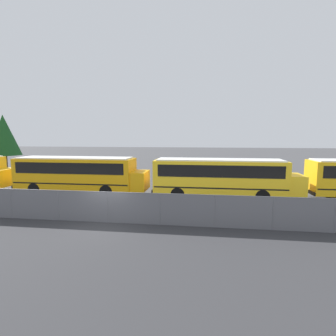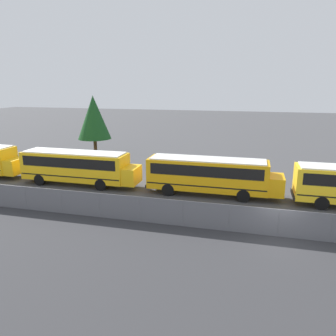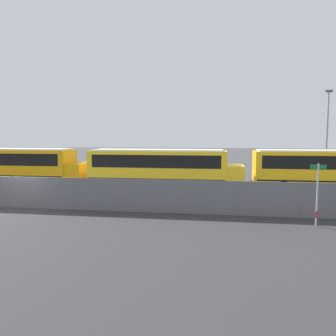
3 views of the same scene
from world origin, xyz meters
The scene contains 6 objects.
ground_plane centered at (0.00, 0.00, 0.00)m, with size 200.00×200.00×0.00m, color #424244.
road_strip centered at (0.00, -6.00, 0.00)m, with size 119.06×12.00×0.01m.
fence centered at (0.00, 0.00, 0.93)m, with size 85.13×0.07×1.83m.
school_bus_2 centered at (-5.22, 6.94, 1.91)m, with size 11.45×2.59×3.18m.
school_bus_3 centered at (6.88, 6.71, 1.91)m, with size 11.45×2.59×3.18m.
tree_1 centered at (-22.01, 18.98, 5.09)m, with size 4.30×4.30×7.90m.
Camera 1 is at (5.42, -14.08, 5.00)m, focal length 28.00 mm.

